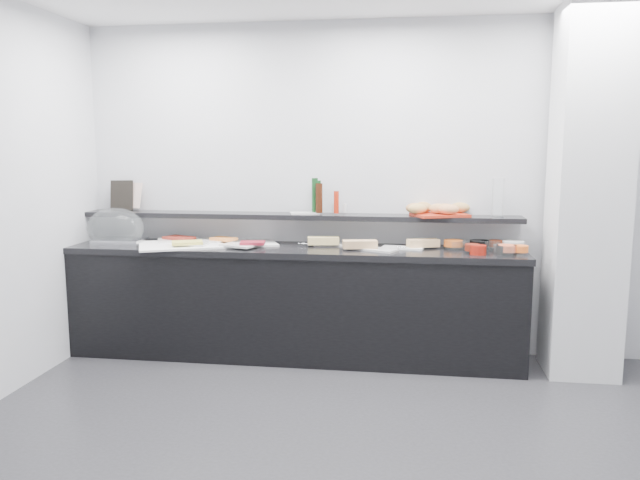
# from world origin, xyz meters

# --- Properties ---
(ground) EXTENTS (5.00, 5.00, 0.00)m
(ground) POSITION_xyz_m (0.00, 0.00, 0.00)
(ground) COLOR #2D2D30
(ground) RESTS_ON ground
(back_wall) EXTENTS (5.00, 0.02, 2.70)m
(back_wall) POSITION_xyz_m (0.00, 2.00, 1.35)
(back_wall) COLOR silver
(back_wall) RESTS_ON ground
(column) EXTENTS (0.50, 0.50, 2.70)m
(column) POSITION_xyz_m (1.50, 1.65, 1.35)
(column) COLOR silver
(column) RESTS_ON ground
(buffet_cabinet) EXTENTS (3.60, 0.60, 0.85)m
(buffet_cabinet) POSITION_xyz_m (-0.70, 1.70, 0.42)
(buffet_cabinet) COLOR black
(buffet_cabinet) RESTS_ON ground
(counter_top) EXTENTS (3.62, 0.62, 0.05)m
(counter_top) POSITION_xyz_m (-0.70, 1.70, 0.88)
(counter_top) COLOR black
(counter_top) RESTS_ON buffet_cabinet
(wall_shelf) EXTENTS (3.60, 0.25, 0.04)m
(wall_shelf) POSITION_xyz_m (-0.70, 1.88, 1.13)
(wall_shelf) COLOR black
(wall_shelf) RESTS_ON back_wall
(cloche_base) EXTENTS (0.40, 0.27, 0.04)m
(cloche_base) POSITION_xyz_m (-2.16, 1.69, 0.92)
(cloche_base) COLOR #B2B5B9
(cloche_base) RESTS_ON counter_top
(cloche_dome) EXTENTS (0.52, 0.40, 0.34)m
(cloche_dome) POSITION_xyz_m (-2.20, 1.70, 1.03)
(cloche_dome) COLOR white
(cloche_dome) RESTS_ON cloche_base
(linen_runner) EXTENTS (1.20, 0.91, 0.01)m
(linen_runner) POSITION_xyz_m (-1.42, 1.73, 0.91)
(linen_runner) COLOR white
(linen_runner) RESTS_ON counter_top
(platter_meat_a) EXTENTS (0.39, 0.33, 0.01)m
(platter_meat_a) POSITION_xyz_m (-1.70, 1.80, 0.92)
(platter_meat_a) COLOR silver
(platter_meat_a) RESTS_ON linen_runner
(food_meat_a) EXTENTS (0.28, 0.24, 0.02)m
(food_meat_a) POSITION_xyz_m (-1.69, 1.79, 0.94)
(food_meat_a) COLOR maroon
(food_meat_a) RESTS_ON platter_meat_a
(platter_salmon) EXTENTS (0.31, 0.27, 0.01)m
(platter_salmon) POSITION_xyz_m (-1.41, 1.82, 0.92)
(platter_salmon) COLOR silver
(platter_salmon) RESTS_ON linen_runner
(food_salmon) EXTENTS (0.23, 0.19, 0.02)m
(food_salmon) POSITION_xyz_m (-1.30, 1.79, 0.94)
(food_salmon) COLOR orange
(food_salmon) RESTS_ON platter_salmon
(platter_cheese) EXTENTS (0.26, 0.17, 0.01)m
(platter_cheese) POSITION_xyz_m (-1.51, 1.59, 0.92)
(platter_cheese) COLOR silver
(platter_cheese) RESTS_ON linen_runner
(food_cheese) EXTENTS (0.28, 0.23, 0.02)m
(food_cheese) POSITION_xyz_m (-1.53, 1.55, 0.94)
(food_cheese) COLOR #E3D758
(food_cheese) RESTS_ON platter_cheese
(platter_meat_b) EXTENTS (0.32, 0.26, 0.01)m
(platter_meat_b) POSITION_xyz_m (-1.12, 1.59, 0.92)
(platter_meat_b) COLOR silver
(platter_meat_b) RESTS_ON linen_runner
(food_meat_b) EXTENTS (0.21, 0.15, 0.02)m
(food_meat_b) POSITION_xyz_m (-1.01, 1.61, 0.94)
(food_meat_b) COLOR maroon
(food_meat_b) RESTS_ON platter_meat_b
(sandwich_plate_left) EXTENTS (0.32, 0.18, 0.01)m
(sandwich_plate_left) POSITION_xyz_m (-0.41, 1.84, 0.91)
(sandwich_plate_left) COLOR white
(sandwich_plate_left) RESTS_ON counter_top
(sandwich_food_left) EXTENTS (0.26, 0.14, 0.06)m
(sandwich_food_left) POSITION_xyz_m (-0.47, 1.78, 0.94)
(sandwich_food_left) COLOR #E4C877
(sandwich_food_left) RESTS_ON sandwich_plate_left
(tongs_left) EXTENTS (0.16, 0.02, 0.01)m
(tongs_left) POSITION_xyz_m (-0.60, 1.76, 0.92)
(tongs_left) COLOR silver
(tongs_left) RESTS_ON sandwich_plate_left
(sandwich_plate_mid) EXTENTS (0.40, 0.30, 0.01)m
(sandwich_plate_mid) POSITION_xyz_m (-0.06, 1.65, 0.91)
(sandwich_plate_mid) COLOR silver
(sandwich_plate_mid) RESTS_ON counter_top
(sandwich_food_mid) EXTENTS (0.28, 0.15, 0.06)m
(sandwich_food_mid) POSITION_xyz_m (-0.16, 1.64, 0.94)
(sandwich_food_mid) COLOR tan
(sandwich_food_mid) RESTS_ON sandwich_plate_mid
(tongs_mid) EXTENTS (0.16, 0.03, 0.01)m
(tongs_mid) POSITION_xyz_m (-0.14, 1.60, 0.92)
(tongs_mid) COLOR silver
(tongs_mid) RESTS_ON sandwich_plate_mid
(sandwich_plate_right) EXTENTS (0.34, 0.19, 0.01)m
(sandwich_plate_right) POSITION_xyz_m (0.17, 1.75, 0.91)
(sandwich_plate_right) COLOR white
(sandwich_plate_right) RESTS_ON counter_top
(sandwich_food_right) EXTENTS (0.26, 0.18, 0.06)m
(sandwich_food_right) POSITION_xyz_m (0.32, 1.78, 0.94)
(sandwich_food_right) COLOR #E0B075
(sandwich_food_right) RESTS_ON sandwich_plate_right
(tongs_right) EXTENTS (0.15, 0.07, 0.01)m
(tongs_right) POSITION_xyz_m (0.20, 1.72, 0.92)
(tongs_right) COLOR silver
(tongs_right) RESTS_ON sandwich_plate_right
(bowl_glass_fruit) EXTENTS (0.26, 0.26, 0.07)m
(bowl_glass_fruit) POSITION_xyz_m (0.58, 1.80, 0.94)
(bowl_glass_fruit) COLOR white
(bowl_glass_fruit) RESTS_ON counter_top
(fill_glass_fruit) EXTENTS (0.19, 0.19, 0.05)m
(fill_glass_fruit) POSITION_xyz_m (0.56, 1.78, 0.95)
(fill_glass_fruit) COLOR #C8581B
(fill_glass_fruit) RESTS_ON bowl_glass_fruit
(bowl_black_jam) EXTENTS (0.16, 0.16, 0.07)m
(bowl_black_jam) POSITION_xyz_m (0.76, 1.81, 0.94)
(bowl_black_jam) COLOR black
(bowl_black_jam) RESTS_ON counter_top
(fill_black_jam) EXTENTS (0.12, 0.12, 0.05)m
(fill_black_jam) POSITION_xyz_m (0.89, 1.82, 0.95)
(fill_black_jam) COLOR #63210E
(fill_black_jam) RESTS_ON bowl_black_jam
(bowl_glass_cream) EXTENTS (0.19, 0.19, 0.07)m
(bowl_glass_cream) POSITION_xyz_m (0.84, 1.80, 0.94)
(bowl_glass_cream) COLOR silver
(bowl_glass_cream) RESTS_ON counter_top
(fill_glass_cream) EXTENTS (0.20, 0.20, 0.05)m
(fill_glass_cream) POSITION_xyz_m (1.01, 1.80, 0.95)
(fill_glass_cream) COLOR white
(fill_glass_cream) RESTS_ON bowl_glass_cream
(bowl_red_jam) EXTENTS (0.15, 0.15, 0.07)m
(bowl_red_jam) POSITION_xyz_m (0.72, 1.56, 0.94)
(bowl_red_jam) COLOR maroon
(bowl_red_jam) RESTS_ON counter_top
(fill_red_jam) EXTENTS (0.12, 0.12, 0.05)m
(fill_red_jam) POSITION_xyz_m (0.68, 1.59, 0.95)
(fill_red_jam) COLOR #631A0E
(fill_red_jam) RESTS_ON bowl_red_jam
(bowl_glass_salmon) EXTENTS (0.17, 0.17, 0.07)m
(bowl_glass_salmon) POSITION_xyz_m (0.92, 1.59, 0.94)
(bowl_glass_salmon) COLOR white
(bowl_glass_salmon) RESTS_ON counter_top
(fill_glass_salmon) EXTENTS (0.17, 0.17, 0.05)m
(fill_glass_salmon) POSITION_xyz_m (0.94, 1.59, 0.95)
(fill_glass_salmon) COLOR #DC5D35
(fill_glass_salmon) RESTS_ON bowl_glass_salmon
(bowl_black_fruit) EXTENTS (0.17, 0.17, 0.07)m
(bowl_black_fruit) POSITION_xyz_m (0.92, 1.59, 0.94)
(bowl_black_fruit) COLOR black
(bowl_black_fruit) RESTS_ON counter_top
(fill_black_fruit) EXTENTS (0.14, 0.14, 0.05)m
(fill_black_fruit) POSITION_xyz_m (1.03, 1.58, 0.95)
(fill_black_fruit) COLOR orange
(fill_black_fruit) RESTS_ON bowl_black_fruit
(framed_print) EXTENTS (0.20, 0.11, 0.26)m
(framed_print) POSITION_xyz_m (-2.25, 1.93, 1.28)
(framed_print) COLOR black
(framed_print) RESTS_ON wall_shelf
(print_art) EXTENTS (0.18, 0.12, 0.22)m
(print_art) POSITION_xyz_m (-2.15, 1.95, 1.28)
(print_art) COLOR beige
(print_art) RESTS_ON framed_print
(condiment_tray) EXTENTS (0.27, 0.20, 0.01)m
(condiment_tray) POSITION_xyz_m (-0.64, 1.88, 1.16)
(condiment_tray) COLOR silver
(condiment_tray) RESTS_ON wall_shelf
(bottle_green_a) EXTENTS (0.08, 0.08, 0.26)m
(bottle_green_a) POSITION_xyz_m (-0.54, 1.92, 1.29)
(bottle_green_a) COLOR #0F3717
(bottle_green_a) RESTS_ON condiment_tray
(bottle_brown) EXTENTS (0.07, 0.07, 0.24)m
(bottle_brown) POSITION_xyz_m (-0.52, 1.86, 1.28)
(bottle_brown) COLOR #341609
(bottle_brown) RESTS_ON condiment_tray
(bottle_green_b) EXTENTS (0.07, 0.07, 0.28)m
(bottle_green_b) POSITION_xyz_m (-0.56, 1.91, 1.30)
(bottle_green_b) COLOR #0F3715
(bottle_green_b) RESTS_ON condiment_tray
(bottle_hot) EXTENTS (0.05, 0.05, 0.18)m
(bottle_hot) POSITION_xyz_m (-0.37, 1.84, 1.25)
(bottle_hot) COLOR #B3220C
(bottle_hot) RESTS_ON condiment_tray
(shaker_salt) EXTENTS (0.04, 0.04, 0.07)m
(shaker_salt) POSITION_xyz_m (-0.31, 1.92, 1.20)
(shaker_salt) COLOR silver
(shaker_salt) RESTS_ON condiment_tray
(shaker_pepper) EXTENTS (0.04, 0.04, 0.07)m
(shaker_pepper) POSITION_xyz_m (-0.40, 1.91, 1.20)
(shaker_pepper) COLOR white
(shaker_pepper) RESTS_ON condiment_tray
(bread_tray) EXTENTS (0.49, 0.42, 0.02)m
(bread_tray) POSITION_xyz_m (0.45, 1.86, 1.16)
(bread_tray) COLOR #AF2712
(bread_tray) RESTS_ON wall_shelf
(bread_roll_nw) EXTENTS (0.16, 0.12, 0.08)m
(bread_roll_nw) POSITION_xyz_m (0.32, 1.94, 1.21)
(bread_roll_nw) COLOR #B17E43
(bread_roll_nw) RESTS_ON bread_tray
(bread_roll_n) EXTENTS (0.16, 0.13, 0.08)m
(bread_roll_n) POSITION_xyz_m (0.32, 1.98, 1.21)
(bread_roll_n) COLOR #C3884A
(bread_roll_n) RESTS_ON bread_tray
(bread_roll_ne) EXTENTS (0.16, 0.11, 0.08)m
(bread_roll_ne) POSITION_xyz_m (0.61, 1.97, 1.21)
(bread_roll_ne) COLOR tan
(bread_roll_ne) RESTS_ON bread_tray
(bread_roll_sw) EXTENTS (0.16, 0.11, 0.08)m
(bread_roll_sw) POSITION_xyz_m (0.27, 1.81, 1.21)
(bread_roll_sw) COLOR tan
(bread_roll_sw) RESTS_ON bread_tray
(bread_roll_s) EXTENTS (0.16, 0.10, 0.08)m
(bread_roll_s) POSITION_xyz_m (0.51, 1.80, 1.21)
(bread_roll_s) COLOR #D48751
(bread_roll_s) RESTS_ON bread_tray
(bread_roll_se) EXTENTS (0.13, 0.09, 0.08)m
(bread_roll_se) POSITION_xyz_m (0.43, 1.85, 1.21)
(bread_roll_se) COLOR #C6874B
(bread_roll_se) RESTS_ON bread_tray
(bread_roll_midw) EXTENTS (0.18, 0.14, 0.08)m
(bread_roll_midw) POSITION_xyz_m (0.26, 1.87, 1.21)
(bread_roll_midw) COLOR #AD7342
(bread_roll_midw) RESTS_ON bread_tray
(bread_roll_mide) EXTENTS (0.16, 0.11, 0.08)m
(bread_roll_mide) POSITION_xyz_m (0.49, 1.86, 1.21)
(bread_roll_mide) COLOR #BE7F48
(bread_roll_mide) RESTS_ON bread_tray
(carafe) EXTENTS (0.11, 0.11, 0.30)m
(carafe) POSITION_xyz_m (0.89, 1.87, 1.30)
(carafe) COLOR white
(carafe) RESTS_ON wall_shelf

